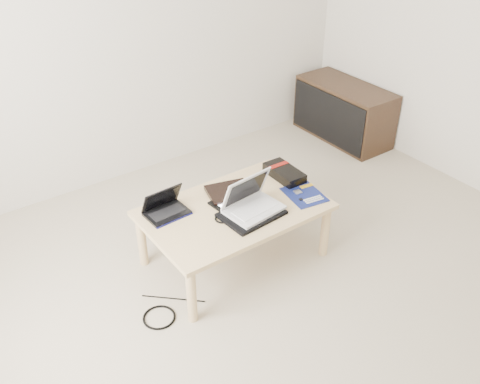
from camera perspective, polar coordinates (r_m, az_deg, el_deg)
ground at (r=3.18m, az=6.18°, el=-12.60°), size 4.00×4.00×0.00m
room_shell at (r=2.31m, az=8.75°, el=17.89°), size 4.20×4.20×2.70m
coffee_table at (r=3.30m, az=-0.61°, el=-2.40°), size 1.10×0.70×0.40m
media_cabinet at (r=4.94m, az=10.96°, el=8.40°), size 0.41×0.90×0.50m
book at (r=3.39m, az=-1.14°, el=-0.02°), size 0.32×0.29×0.03m
netbook at (r=3.23m, az=-7.96°, el=-1.74°), size 0.26×0.19×0.17m
tablet at (r=3.31m, az=-0.53°, el=-1.07°), size 0.29×0.23×0.01m
remote at (r=3.42m, az=0.44°, el=0.16°), size 0.07×0.21×0.02m
neoprene_sleeve at (r=3.20m, az=1.23°, el=-2.35°), size 0.38×0.29×0.02m
white_laptop at (r=3.20m, az=1.22°, el=-1.12°), size 0.35×0.27×0.23m
motherboard at (r=3.41m, az=6.90°, el=-0.25°), size 0.25×0.30×0.01m
gpu_box at (r=3.57m, az=4.75°, el=2.04°), size 0.15×0.30×0.07m
cable_coil at (r=3.17m, az=-1.89°, el=-2.86°), size 0.11×0.11×0.01m
floor_cable_coil at (r=3.16m, az=-8.62°, el=-13.08°), size 0.24×0.24×0.01m
floor_cable_trail at (r=3.26m, az=-7.13°, el=-11.21°), size 0.28×0.27×0.01m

